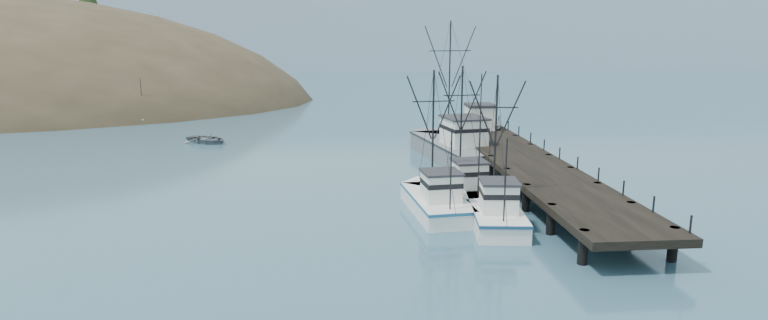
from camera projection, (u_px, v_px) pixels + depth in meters
ground at (373, 245)px, 36.21m from camera, size 400.00×400.00×0.00m
pier at (520, 158)px, 52.58m from camera, size 6.00×44.00×2.00m
distant_ridge at (369, 69)px, 202.58m from camera, size 360.00×40.00×26.00m
distant_ridge_far at (227, 67)px, 213.11m from camera, size 180.00×25.00×18.00m
moored_sailboats at (124, 116)px, 88.52m from camera, size 25.56×20.00×6.35m
trawler_near at (495, 211)px, 40.20m from camera, size 4.15×9.95×10.22m
trawler_mid at (435, 200)px, 42.77m from camera, size 4.32×10.37×10.35m
trawler_far at (463, 188)px, 46.14m from camera, size 3.98×10.07×10.43m
work_vessel at (454, 147)px, 60.32m from camera, size 7.67×17.08×14.02m
pier_shed at (480, 116)px, 66.10m from camera, size 3.00×3.20×2.80m
pickup_truck at (475, 121)px, 66.69m from camera, size 6.51×4.68×1.65m
motorboat at (207, 143)px, 69.19m from camera, size 6.65×6.27×1.12m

